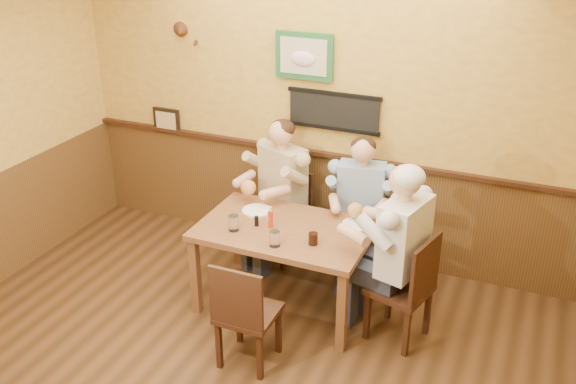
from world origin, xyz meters
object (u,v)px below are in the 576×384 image
at_px(dining_table, 285,237).
at_px(chair_back_left, 283,217).
at_px(chair_back_right, 359,232).
at_px(diner_blue_polo, 360,214).
at_px(hot_sauce_bottle, 270,218).
at_px(chair_near_side, 248,310).
at_px(water_glass_left, 234,223).
at_px(cola_tumbler, 313,239).
at_px(diner_white_elder, 402,265).
at_px(salt_shaker, 269,216).
at_px(pepper_shaker, 257,221).
at_px(chair_right_end, 400,287).
at_px(water_glass_mid, 275,239).
at_px(diner_tan_shirt, 283,199).

xyz_separation_m(dining_table, chair_back_left, (-0.33, 0.71, -0.22)).
bearing_deg(chair_back_right, diner_blue_polo, 0.00).
bearing_deg(hot_sauce_bottle, chair_near_side, -78.47).
xyz_separation_m(water_glass_left, hot_sauce_bottle, (0.25, 0.16, 0.02)).
distance_m(water_glass_left, cola_tumbler, 0.67).
relative_size(diner_white_elder, salt_shaker, 16.72).
xyz_separation_m(salt_shaker, pepper_shaker, (-0.05, -0.12, 0.00)).
distance_m(diner_white_elder, cola_tumbler, 0.70).
bearing_deg(dining_table, chair_right_end, -3.06).
bearing_deg(diner_white_elder, cola_tumbler, -65.94).
bearing_deg(pepper_shaker, diner_blue_polo, 51.83).
distance_m(diner_blue_polo, water_glass_mid, 1.14).
xyz_separation_m(chair_back_left, chair_back_right, (0.74, 0.03, -0.02)).
height_order(dining_table, chair_near_side, chair_near_side).
bearing_deg(diner_white_elder, diner_tan_shirt, -105.60).
distance_m(chair_right_end, salt_shaker, 1.21).
height_order(diner_blue_polo, pepper_shaker, diner_blue_polo).
xyz_separation_m(diner_white_elder, water_glass_mid, (-0.95, -0.25, 0.15)).
xyz_separation_m(hot_sauce_bottle, salt_shaker, (-0.06, 0.10, -0.04)).
distance_m(diner_tan_shirt, pepper_shaker, 0.80).
xyz_separation_m(diner_tan_shirt, diner_blue_polo, (0.74, 0.03, -0.03)).
xyz_separation_m(diner_tan_shirt, water_glass_left, (-0.03, -0.92, 0.18)).
height_order(dining_table, chair_right_end, chair_right_end).
distance_m(chair_right_end, diner_white_elder, 0.20).
bearing_deg(diner_blue_polo, chair_back_left, 172.33).
relative_size(chair_back_left, pepper_shaker, 10.26).
bearing_deg(chair_back_right, water_glass_left, -139.33).
relative_size(diner_tan_shirt, pepper_shaker, 14.65).
height_order(chair_back_left, pepper_shaker, chair_back_left).
bearing_deg(dining_table, diner_tan_shirt, 114.58).
height_order(chair_near_side, water_glass_left, chair_near_side).
bearing_deg(water_glass_left, pepper_shaker, 45.87).
relative_size(chair_back_right, cola_tumbler, 8.70).
xyz_separation_m(chair_right_end, diner_white_elder, (0.00, 0.00, 0.20)).
xyz_separation_m(dining_table, pepper_shaker, (-0.22, -0.07, 0.14)).
xyz_separation_m(water_glass_mid, hot_sauce_bottle, (-0.16, 0.26, 0.02)).
distance_m(chair_near_side, cola_tumbler, 0.75).
relative_size(dining_table, chair_right_end, 1.51).
relative_size(water_glass_mid, hot_sauce_bottle, 0.75).
distance_m(diner_tan_shirt, salt_shaker, 0.69).
height_order(dining_table, water_glass_left, water_glass_left).
distance_m(diner_white_elder, hot_sauce_bottle, 1.11).
bearing_deg(diner_tan_shirt, chair_near_side, -54.23).
distance_m(chair_back_right, water_glass_mid, 1.18).
relative_size(water_glass_left, cola_tumbler, 1.34).
bearing_deg(salt_shaker, chair_near_side, -75.73).
xyz_separation_m(dining_table, salt_shaker, (-0.17, 0.06, 0.13)).
bearing_deg(chair_back_left, chair_back_right, 24.41).
bearing_deg(hot_sauce_bottle, pepper_shaker, -169.26).
xyz_separation_m(water_glass_left, salt_shaker, (0.19, 0.26, -0.03)).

